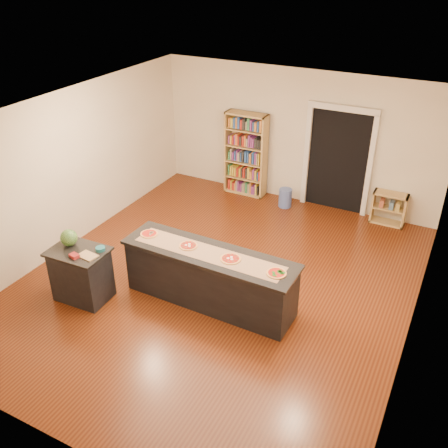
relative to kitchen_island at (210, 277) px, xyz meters
The scene contains 16 objects.
room 1.08m from the kitchen_island, 103.17° to the left, with size 6.00×7.00×2.80m.
doorway 4.12m from the kitchen_island, 78.89° to the left, with size 1.40×0.09×2.21m.
kitchen_island is the anchor object (origin of this frame).
side_counter 1.99m from the kitchen_island, 155.89° to the right, with size 0.87×0.64×0.87m.
bookshelf 4.01m from the kitchen_island, 107.29° to the left, with size 0.91×0.32×1.82m, color tan.
low_shelf 4.29m from the kitchen_island, 63.10° to the left, with size 0.66×0.28×0.66m, color tan.
waste_bin 3.58m from the kitchen_island, 92.21° to the left, with size 0.27×0.27×0.40m, color #4D64AC.
kraft_paper 0.45m from the kitchen_island, 91.09° to the right, with size 2.37×0.43×0.00m, color #896547.
watermelon 2.22m from the kitchen_island, 159.92° to the right, with size 0.26×0.26×0.26m, color #144214.
cutting_board 1.84m from the kitchen_island, 151.22° to the right, with size 0.29×0.19×0.02m, color tan.
package_red 2.03m from the kitchen_island, 150.65° to the right, with size 0.14×0.10×0.05m, color maroon.
package_teal 1.70m from the kitchen_island, 156.81° to the right, with size 0.14×0.14×0.05m, color #195966.
pizza_a 1.18m from the kitchen_island, behind, with size 0.29×0.29×0.02m.
pizza_b 0.59m from the kitchen_island, behind, with size 0.28×0.28×0.02m.
pizza_c 0.59m from the kitchen_island, ahead, with size 0.30×0.30×0.02m.
pizza_d 1.18m from the kitchen_island, ahead, with size 0.29×0.29×0.02m.
Camera 1 is at (3.16, -5.93, 4.89)m, focal length 40.00 mm.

